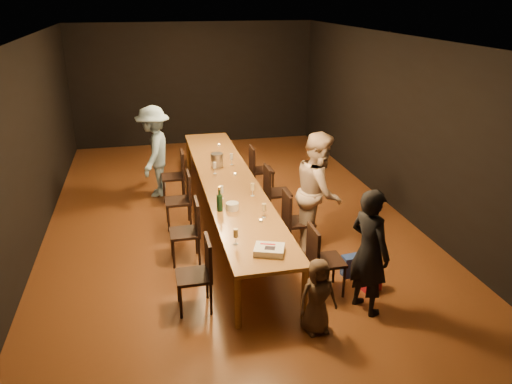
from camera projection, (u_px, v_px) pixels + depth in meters
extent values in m
plane|color=#482B12|center=(229.00, 221.00, 8.53)|extent=(10.00, 10.00, 0.00)
cube|color=black|center=(194.00, 84.00, 12.51)|extent=(6.00, 0.04, 3.00)
cube|color=black|center=(349.00, 324.00, 3.45)|extent=(6.00, 0.04, 3.00)
cube|color=black|center=(27.00, 148.00, 7.37)|extent=(0.04, 10.00, 3.00)
cube|color=black|center=(399.00, 126.00, 8.59)|extent=(0.04, 10.00, 3.00)
cube|color=silver|center=(226.00, 39.00, 7.42)|extent=(6.00, 10.00, 0.04)
cube|color=brown|center=(229.00, 181.00, 8.26)|extent=(0.90, 6.00, 0.05)
cylinder|color=brown|center=(238.00, 302.00, 5.69)|extent=(0.08, 0.08, 0.70)
cylinder|color=brown|center=(305.00, 293.00, 5.86)|extent=(0.08, 0.08, 0.70)
cylinder|color=brown|center=(189.00, 154.00, 10.95)|extent=(0.08, 0.08, 0.70)
cylinder|color=brown|center=(225.00, 151.00, 11.11)|extent=(0.08, 0.08, 0.70)
imported|color=black|center=(369.00, 252.00, 5.88)|extent=(0.56, 0.68, 1.58)
imported|color=#CCAF99|center=(319.00, 192.00, 7.36)|extent=(0.96, 1.07, 1.81)
imported|color=#7EA4C2|center=(154.00, 151.00, 9.37)|extent=(0.90, 1.24, 1.72)
imported|color=#463527|center=(318.00, 296.00, 5.60)|extent=(0.48, 0.34, 0.92)
cube|color=red|center=(372.00, 281.00, 6.50)|extent=(0.27, 0.19, 0.29)
cube|color=#223E97|center=(351.00, 266.00, 6.84)|extent=(0.26, 0.19, 0.30)
cube|color=white|center=(269.00, 250.00, 5.92)|extent=(0.43, 0.39, 0.08)
cube|color=black|center=(270.00, 248.00, 5.88)|extent=(0.14, 0.13, 0.00)
cube|color=red|center=(268.00, 244.00, 5.97)|extent=(0.18, 0.09, 0.00)
cylinder|color=white|center=(232.00, 206.00, 7.11)|extent=(0.22, 0.22, 0.10)
cylinder|color=#ACACB0|center=(217.00, 160.00, 8.86)|extent=(0.22, 0.22, 0.24)
cylinder|color=#B2B7B2|center=(261.00, 221.00, 6.74)|extent=(0.05, 0.05, 0.03)
cylinder|color=#B2B7B2|center=(235.00, 174.00, 8.48)|extent=(0.05, 0.05, 0.03)
cylinder|color=#B2B7B2|center=(219.00, 145.00, 10.12)|extent=(0.05, 0.05, 0.03)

